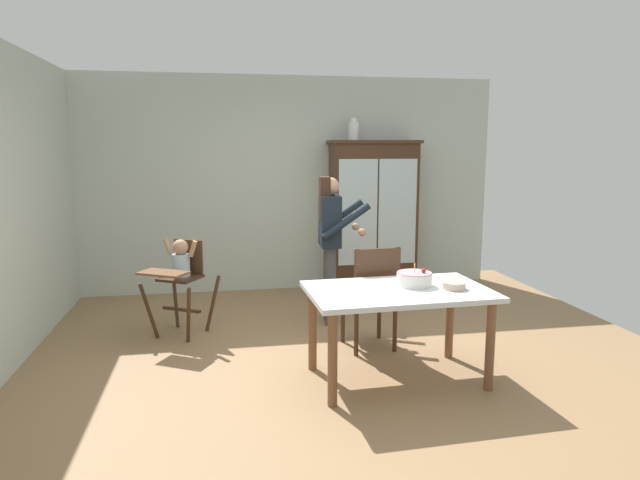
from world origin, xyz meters
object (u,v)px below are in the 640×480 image
(china_cabinet, at_px, (373,216))
(dining_table, at_px, (398,302))
(high_chair_with_toddler, at_px, (180,270))
(serving_bowl, at_px, (454,285))
(birthday_cake, at_px, (414,279))
(ceramic_vase, at_px, (353,130))
(adult_person, at_px, (331,232))
(dining_chair_far_side, at_px, (373,291))

(china_cabinet, height_order, dining_table, china_cabinet)
(high_chair_with_toddler, distance_m, dining_table, 2.24)
(serving_bowl, bearing_deg, high_chair_with_toddler, 145.38)
(birthday_cake, distance_m, serving_bowl, 0.31)
(birthday_cake, relative_size, serving_bowl, 1.56)
(ceramic_vase, distance_m, serving_bowl, 3.15)
(china_cabinet, distance_m, ceramic_vase, 1.10)
(ceramic_vase, height_order, serving_bowl, ceramic_vase)
(adult_person, bearing_deg, china_cabinet, -27.99)
(dining_chair_far_side, bearing_deg, birthday_cake, 101.39)
(birthday_cake, bearing_deg, high_chair_with_toddler, 144.92)
(high_chair_with_toddler, bearing_deg, ceramic_vase, 64.37)
(serving_bowl, bearing_deg, birthday_cake, 148.84)
(high_chair_with_toddler, bearing_deg, china_cabinet, 61.13)
(ceramic_vase, bearing_deg, dining_table, -96.39)
(dining_table, height_order, dining_chair_far_side, dining_chair_far_side)
(ceramic_vase, bearing_deg, china_cabinet, -0.80)
(china_cabinet, height_order, dining_chair_far_side, china_cabinet)
(ceramic_vase, distance_m, adult_person, 1.75)
(high_chair_with_toddler, bearing_deg, adult_person, 34.37)
(high_chair_with_toddler, xyz_separation_m, birthday_cake, (1.90, -1.33, 0.14))
(high_chair_with_toddler, height_order, dining_table, high_chair_with_toddler)
(adult_person, bearing_deg, dining_chair_far_side, -162.04)
(ceramic_vase, height_order, high_chair_with_toddler, ceramic_vase)
(ceramic_vase, distance_m, birthday_cake, 3.00)
(serving_bowl, bearing_deg, dining_table, 169.81)
(china_cabinet, height_order, ceramic_vase, ceramic_vase)
(china_cabinet, relative_size, ceramic_vase, 7.06)
(ceramic_vase, xyz_separation_m, dining_table, (-0.31, -2.81, -1.39))
(ceramic_vase, xyz_separation_m, adult_person, (-0.54, -1.28, -1.06))
(high_chair_with_toddler, bearing_deg, birthday_cake, -4.88)
(china_cabinet, relative_size, serving_bowl, 10.60)
(high_chair_with_toddler, xyz_separation_m, dining_table, (1.74, -1.42, -0.02))
(adult_person, height_order, birthday_cake, adult_person)
(adult_person, xyz_separation_m, dining_table, (0.23, -1.53, -0.33))
(china_cabinet, height_order, birthday_cake, china_cabinet)
(china_cabinet, xyz_separation_m, serving_bowl, (-0.16, -2.88, -0.19))
(high_chair_with_toddler, xyz_separation_m, serving_bowl, (2.16, -1.49, 0.11))
(adult_person, relative_size, dining_chair_far_side, 1.59)
(birthday_cake, xyz_separation_m, serving_bowl, (0.27, -0.16, -0.03))
(ceramic_vase, xyz_separation_m, serving_bowl, (0.11, -2.89, -1.26))
(serving_bowl, bearing_deg, china_cabinet, 86.87)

